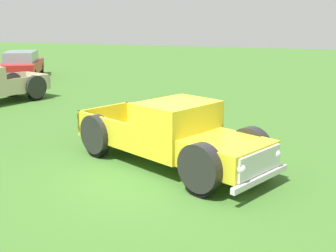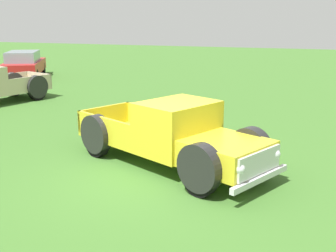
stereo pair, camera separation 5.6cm
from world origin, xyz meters
The scene contains 3 objects.
ground_plane centered at (0.00, 0.00, 0.00)m, with size 80.00×80.00×0.00m, color #3D6B28.
pickup_truck_foreground centered at (0.64, -0.34, 0.71)m, with size 3.65×5.13×1.49m.
sedan_distant_a centered at (11.41, 12.15, 0.77)m, with size 4.74×3.70×1.47m.
Camera 1 is at (-7.71, -2.96, 3.24)m, focal length 44.53 mm.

